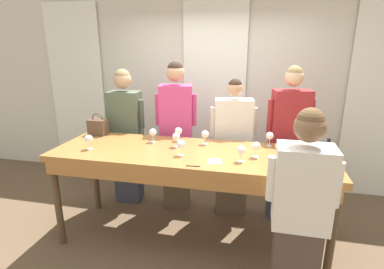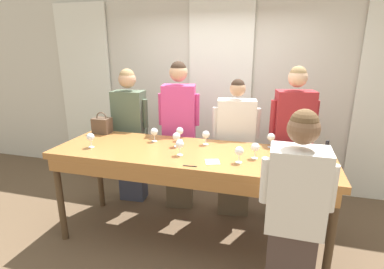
# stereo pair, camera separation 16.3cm
# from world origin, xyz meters

# --- Properties ---
(ground_plane) EXTENTS (18.00, 18.00, 0.00)m
(ground_plane) POSITION_xyz_m (0.00, 0.00, 0.00)
(ground_plane) COLOR brown
(wall_back) EXTENTS (12.00, 0.06, 2.80)m
(wall_back) POSITION_xyz_m (0.00, 1.63, 1.40)
(wall_back) COLOR beige
(wall_back) RESTS_ON ground_plane
(curtain_panel_left) EXTENTS (0.91, 0.03, 2.69)m
(curtain_panel_left) POSITION_xyz_m (-2.24, 1.57, 1.34)
(curtain_panel_left) COLOR white
(curtain_panel_left) RESTS_ON ground_plane
(curtain_panel_center) EXTENTS (0.91, 0.03, 2.69)m
(curtain_panel_center) POSITION_xyz_m (0.00, 1.57, 1.34)
(curtain_panel_center) COLOR white
(curtain_panel_center) RESTS_ON ground_plane
(curtain_panel_right) EXTENTS (0.91, 0.03, 2.69)m
(curtain_panel_right) POSITION_xyz_m (2.24, 1.57, 1.34)
(curtain_panel_right) COLOR white
(curtain_panel_right) RESTS_ON ground_plane
(tasting_bar) EXTENTS (2.80, 0.90, 1.03)m
(tasting_bar) POSITION_xyz_m (0.00, -0.02, 0.94)
(tasting_bar) COLOR #9E6633
(tasting_bar) RESTS_ON ground_plane
(wine_bottle) EXTENTS (0.08, 0.08, 0.31)m
(wine_bottle) POSITION_xyz_m (1.22, -0.29, 1.14)
(wine_bottle) COLOR black
(wine_bottle) RESTS_ON tasting_bar
(handbag) EXTENTS (0.20, 0.16, 0.26)m
(handbag) POSITION_xyz_m (-1.21, 0.35, 1.12)
(handbag) COLOR brown
(handbag) RESTS_ON tasting_bar
(wine_glass_front_left) EXTENTS (0.08, 0.08, 0.15)m
(wine_glass_front_left) POSITION_xyz_m (0.52, -0.17, 1.13)
(wine_glass_front_left) COLOR white
(wine_glass_front_left) RESTS_ON tasting_bar
(wine_glass_front_mid) EXTENTS (0.08, 0.08, 0.15)m
(wine_glass_front_mid) POSITION_xyz_m (-0.06, -0.14, 1.13)
(wine_glass_front_mid) COLOR white
(wine_glass_front_mid) RESTS_ON tasting_bar
(wine_glass_front_right) EXTENTS (0.08, 0.08, 0.15)m
(wine_glass_front_right) POSITION_xyz_m (0.11, 0.25, 1.13)
(wine_glass_front_right) COLOR white
(wine_glass_front_right) RESTS_ON tasting_bar
(wine_glass_center_left) EXTENTS (0.08, 0.08, 0.15)m
(wine_glass_center_left) POSITION_xyz_m (-0.47, 0.20, 1.13)
(wine_glass_center_left) COLOR white
(wine_glass_center_left) RESTS_ON tasting_bar
(wine_glass_center_mid) EXTENTS (0.08, 0.08, 0.15)m
(wine_glass_center_mid) POSITION_xyz_m (0.86, 0.02, 1.13)
(wine_glass_center_mid) COLOR white
(wine_glass_center_mid) RESTS_ON tasting_bar
(wine_glass_center_right) EXTENTS (0.08, 0.08, 0.15)m
(wine_glass_center_right) POSITION_xyz_m (-0.20, 0.31, 1.13)
(wine_glass_center_right) COLOR white
(wine_glass_center_right) RESTS_ON tasting_bar
(wine_glass_back_left) EXTENTS (0.08, 0.08, 0.15)m
(wine_glass_back_left) POSITION_xyz_m (1.13, -0.26, 1.13)
(wine_glass_back_left) COLOR white
(wine_glass_back_left) RESTS_ON tasting_bar
(wine_glass_back_mid) EXTENTS (0.08, 0.08, 0.15)m
(wine_glass_back_mid) POSITION_xyz_m (1.00, -0.25, 1.13)
(wine_glass_back_mid) COLOR white
(wine_glass_back_mid) RESTS_ON tasting_bar
(wine_glass_back_right) EXTENTS (0.08, 0.08, 0.15)m
(wine_glass_back_right) POSITION_xyz_m (0.78, 0.35, 1.13)
(wine_glass_back_right) COLOR white
(wine_glass_back_right) RESTS_ON tasting_bar
(wine_glass_near_host) EXTENTS (0.08, 0.08, 0.15)m
(wine_glass_near_host) POSITION_xyz_m (-1.03, -0.16, 1.13)
(wine_glass_near_host) COLOR white
(wine_glass_near_host) RESTS_ON tasting_bar
(wine_glass_by_bottle) EXTENTS (0.08, 0.08, 0.15)m
(wine_glass_by_bottle) POSITION_xyz_m (0.65, -0.03, 1.13)
(wine_glass_by_bottle) COLOR white
(wine_glass_by_bottle) RESTS_ON tasting_bar
(wine_glass_by_handbag) EXTENTS (0.08, 0.08, 0.15)m
(wine_glass_by_handbag) POSITION_xyz_m (-0.17, 0.10, 1.13)
(wine_glass_by_handbag) COLOR white
(wine_glass_by_handbag) RESTS_ON tasting_bar
(napkin) EXTENTS (0.16, 0.16, 0.00)m
(napkin) POSITION_xyz_m (0.28, -0.22, 1.03)
(napkin) COLOR white
(napkin) RESTS_ON tasting_bar
(pen) EXTENTS (0.13, 0.02, 0.01)m
(pen) POSITION_xyz_m (0.11, -0.38, 1.03)
(pen) COLOR black
(pen) RESTS_ON tasting_bar
(guest_olive_jacket) EXTENTS (0.51, 0.27, 1.78)m
(guest_olive_jacket) POSITION_xyz_m (-1.01, 0.68, 0.92)
(guest_olive_jacket) COLOR #383D51
(guest_olive_jacket) RESTS_ON ground_plane
(guest_pink_top) EXTENTS (0.51, 0.33, 1.88)m
(guest_pink_top) POSITION_xyz_m (-0.33, 0.68, 0.97)
(guest_pink_top) COLOR brown
(guest_pink_top) RESTS_ON ground_plane
(guest_cream_sweater) EXTENTS (0.56, 0.29, 1.69)m
(guest_cream_sweater) POSITION_xyz_m (0.37, 0.68, 0.86)
(guest_cream_sweater) COLOR brown
(guest_cream_sweater) RESTS_ON ground_plane
(guest_striped_shirt) EXTENTS (0.53, 0.31, 1.85)m
(guest_striped_shirt) POSITION_xyz_m (1.01, 0.68, 0.95)
(guest_striped_shirt) COLOR #383D51
(guest_striped_shirt) RESTS_ON ground_plane
(host_pouring) EXTENTS (0.51, 0.27, 1.66)m
(host_pouring) POSITION_xyz_m (0.99, -0.72, 0.85)
(host_pouring) COLOR #473833
(host_pouring) RESTS_ON ground_plane
(potted_plant) EXTENTS (0.33, 0.33, 0.69)m
(potted_plant) POSITION_xyz_m (-1.95, 1.27, 0.36)
(potted_plant) COLOR #935B3D
(potted_plant) RESTS_ON ground_plane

